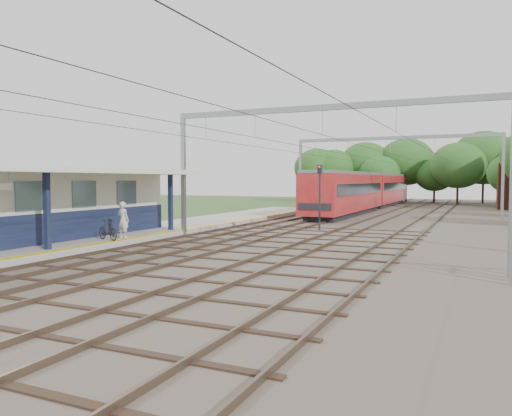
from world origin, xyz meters
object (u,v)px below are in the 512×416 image
Objects in this scene: bicycle at (108,230)px; signal_post at (320,191)px; person at (123,220)px; train at (368,190)px.

bicycle is 0.39× the size of signal_post.
signal_post is (6.99, 10.12, 1.31)m from person.
train is at bearing 9.52° from bicycle.
signal_post is at bearing -119.12° from person.
person is 1.08m from bicycle.
train is at bearing 119.41° from signal_post.
person is 33.70m from train.
person is at bearing -98.78° from train.
person is at bearing -99.80° from signal_post.
signal_post reaches higher than bicycle.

